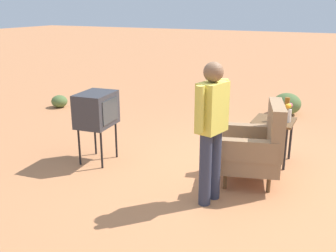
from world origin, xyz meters
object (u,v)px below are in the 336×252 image
Objects in this scene: armchair at (256,146)px; tv_on_stand at (96,110)px; soda_can_blue at (280,119)px; person_standing at (212,125)px; side_table at (273,126)px; flower_vase at (288,112)px; bottle_short_clear at (274,114)px; bottle_tall_amber at (287,108)px.

armchair is 1.03× the size of tv_on_stand.
armchair is 0.73m from soda_can_blue.
soda_can_blue is at bearing 160.29° from person_standing.
soda_can_blue reaches higher than side_table.
armchair is 0.93m from person_standing.
person_standing is at bearing -25.66° from armchair.
flower_vase is (0.00, 0.19, 0.24)m from side_table.
bottle_short_clear is at bearing -77.47° from flower_vase.
soda_can_blue is (0.31, -0.03, -0.09)m from bottle_tall_amber.
soda_can_blue is 0.16m from flower_vase.
bottle_tall_amber is (-0.99, 0.18, 0.29)m from armchair.
armchair is at bearing -12.74° from soda_can_blue.
person_standing reaches higher than bottle_short_clear.
tv_on_stand is 5.15× the size of bottle_short_clear.
bottle_tall_amber is at bearing 147.70° from side_table.
bottle_tall_amber is (-0.20, 0.13, 0.25)m from side_table.
side_table is 2.55m from tv_on_stand.
flower_vase is at bearing 162.92° from armchair.
bottle_tall_amber is 1.50× the size of bottle_short_clear.
armchair is at bearing -10.52° from bottle_tall_amber.
armchair is at bearing -17.08° from flower_vase.
armchair reaches higher than bottle_short_clear.
person_standing is 6.19× the size of flower_vase.
armchair is 8.69× the size of soda_can_blue.
tv_on_stand is at bearing -66.63° from flower_vase.
bottle_short_clear is 0.20m from flower_vase.
soda_can_blue is (0.06, 0.10, -0.04)m from bottle_short_clear.
bottle_short_clear is (-1.48, 0.41, -0.20)m from person_standing.
armchair is at bearing 97.31° from tv_on_stand.
flower_vase is (-0.79, 0.24, 0.29)m from armchair.
tv_on_stand is at bearing -62.19° from bottle_tall_amber.
flower_vase reaches higher than side_table.
flower_vase is (-1.07, 2.49, 0.01)m from tv_on_stand.
flower_vase is at bearing 89.21° from side_table.
bottle_tall_amber reaches higher than bottle_short_clear.
armchair is 2.28m from tv_on_stand.
person_standing reaches higher than side_table.
person_standing reaches higher than armchair.
armchair reaches higher than side_table.
armchair is 3.53× the size of bottle_tall_amber.
armchair is 0.87m from flower_vase.
soda_can_blue is at bearing 57.59° from bottle_short_clear.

